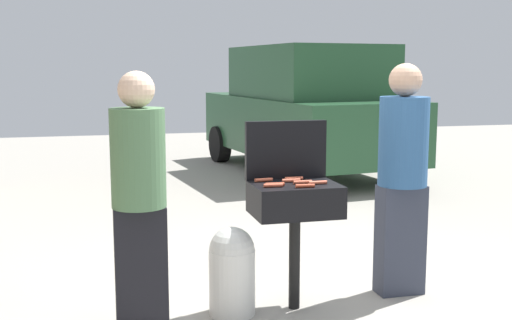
# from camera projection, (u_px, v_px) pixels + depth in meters

# --- Properties ---
(ground_plane) EXTENTS (24.00, 24.00, 0.00)m
(ground_plane) POSITION_uv_depth(u_px,v_px,m) (296.00, 298.00, 4.75)
(ground_plane) COLOR #9E998E
(bbq_grill) EXTENTS (0.60, 0.44, 0.90)m
(bbq_grill) POSITION_uv_depth(u_px,v_px,m) (295.00, 204.00, 4.44)
(bbq_grill) COLOR black
(bbq_grill) RESTS_ON ground
(grill_lid_open) EXTENTS (0.60, 0.05, 0.42)m
(grill_lid_open) POSITION_uv_depth(u_px,v_px,m) (286.00, 150.00, 4.60)
(grill_lid_open) COLOR black
(grill_lid_open) RESTS_ON bbq_grill
(hot_dog_0) EXTENTS (0.13, 0.04, 0.03)m
(hot_dog_0) POSITION_uv_depth(u_px,v_px,m) (305.00, 186.00, 4.28)
(hot_dog_0) COLOR #AD4228
(hot_dog_0) RESTS_ON bbq_grill
(hot_dog_1) EXTENTS (0.13, 0.04, 0.03)m
(hot_dog_1) POSITION_uv_depth(u_px,v_px,m) (273.00, 185.00, 4.29)
(hot_dog_1) COLOR #B74C33
(hot_dog_1) RESTS_ON bbq_grill
(hot_dog_2) EXTENTS (0.13, 0.03, 0.03)m
(hot_dog_2) POSITION_uv_depth(u_px,v_px,m) (294.00, 179.00, 4.55)
(hot_dog_2) COLOR #C6593D
(hot_dog_2) RESTS_ON bbq_grill
(hot_dog_3) EXTENTS (0.13, 0.03, 0.03)m
(hot_dog_3) POSITION_uv_depth(u_px,v_px,m) (318.00, 183.00, 4.40)
(hot_dog_3) COLOR #C6593D
(hot_dog_3) RESTS_ON bbq_grill
(hot_dog_4) EXTENTS (0.13, 0.03, 0.03)m
(hot_dog_4) POSITION_uv_depth(u_px,v_px,m) (302.00, 182.00, 4.41)
(hot_dog_4) COLOR #C6593D
(hot_dog_4) RESTS_ON bbq_grill
(hot_dog_5) EXTENTS (0.13, 0.03, 0.03)m
(hot_dog_5) POSITION_uv_depth(u_px,v_px,m) (291.00, 180.00, 4.48)
(hot_dog_5) COLOR #C6593D
(hot_dog_5) RESTS_ON bbq_grill
(hot_dog_6) EXTENTS (0.13, 0.04, 0.03)m
(hot_dog_6) POSITION_uv_depth(u_px,v_px,m) (275.00, 184.00, 4.33)
(hot_dog_6) COLOR #AD4228
(hot_dog_6) RESTS_ON bbq_grill
(hot_dog_7) EXTENTS (0.13, 0.04, 0.03)m
(hot_dog_7) POSITION_uv_depth(u_px,v_px,m) (264.00, 180.00, 4.50)
(hot_dog_7) COLOR #C6593D
(hot_dog_7) RESTS_ON bbq_grill
(propane_tank) EXTENTS (0.32, 0.32, 0.62)m
(propane_tank) POSITION_uv_depth(u_px,v_px,m) (232.00, 269.00, 4.39)
(propane_tank) COLOR silver
(propane_tank) RESTS_ON ground
(person_left) EXTENTS (0.35, 0.35, 1.68)m
(person_left) POSITION_uv_depth(u_px,v_px,m) (139.00, 191.00, 4.11)
(person_left) COLOR black
(person_left) RESTS_ON ground
(person_right) EXTENTS (0.36, 0.36, 1.73)m
(person_right) POSITION_uv_depth(u_px,v_px,m) (402.00, 171.00, 4.72)
(person_right) COLOR #333847
(person_right) RESTS_ON ground
(parked_minivan) EXTENTS (2.49, 4.61, 2.02)m
(parked_minivan) POSITION_uv_depth(u_px,v_px,m) (305.00, 109.00, 10.26)
(parked_minivan) COLOR #234C2D
(parked_minivan) RESTS_ON ground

